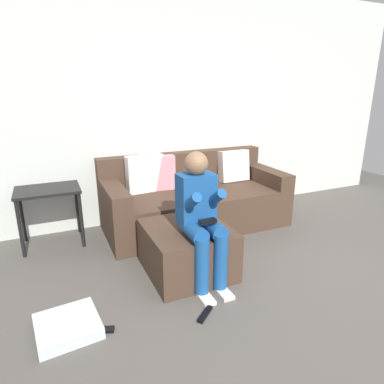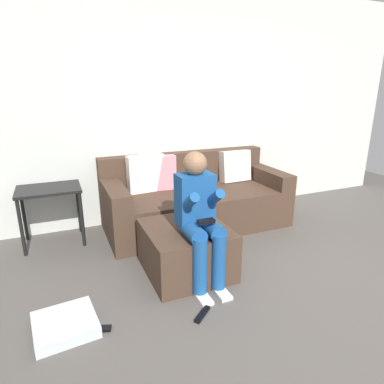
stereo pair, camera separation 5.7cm
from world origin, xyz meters
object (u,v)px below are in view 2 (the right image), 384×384
remote_under_side_table (80,320)px  person_seated (200,216)px  remote_near_ottoman (202,314)px  ottoman (186,249)px  storage_bin (65,325)px  side_table (49,197)px  remote_by_storage_bin (100,329)px  couch_sectional (194,199)px

remote_under_side_table → person_seated: bearing=22.1°
remote_near_ottoman → ottoman: bearing=38.7°
ottoman → remote_near_ottoman: ottoman is taller
storage_bin → side_table: bearing=91.0°
remote_under_side_table → remote_near_ottoman: bearing=-5.1°
side_table → person_seated: bearing=-48.8°
remote_near_ottoman → remote_by_storage_bin: 0.73m
ottoman → remote_by_storage_bin: ottoman is taller
couch_sectional → remote_by_storage_bin: bearing=-132.4°
ottoman → side_table: size_ratio=1.20×
couch_sectional → remote_near_ottoman: 1.76m
ottoman → remote_under_side_table: 1.05m
couch_sectional → person_seated: 1.30m
remote_by_storage_bin → remote_under_side_table: 0.19m
remote_under_side_table → couch_sectional: bearing=55.7°
person_seated → ottoman: bearing=103.0°
storage_bin → remote_by_storage_bin: bearing=-23.5°
ottoman → remote_near_ottoman: 0.68m
side_table → remote_by_storage_bin: (0.25, -1.60, -0.51)m
ottoman → remote_by_storage_bin: bearing=-149.5°
remote_near_ottoman → remote_under_side_table: (-0.84, 0.28, 0.00)m
person_seated → remote_under_side_table: 1.18m
ottoman → person_seated: size_ratio=0.67×
side_table → remote_near_ottoman: (0.97, -1.73, -0.51)m
storage_bin → ottoman: bearing=20.5°
ottoman → storage_bin: (-1.06, -0.40, -0.17)m
person_seated → remote_by_storage_bin: (-0.89, -0.30, -0.60)m
side_table → remote_near_ottoman: side_table is taller
person_seated → storage_bin: size_ratio=2.74×
ottoman → storage_bin: size_ratio=1.84×
ottoman → remote_near_ottoman: (-0.12, -0.63, -0.21)m
ottoman → side_table: bearing=134.7°
couch_sectional → remote_near_ottoman: (-0.63, -1.61, -0.31)m
couch_sectional → ottoman: size_ratio=2.84×
ottoman → remote_under_side_table: ottoman is taller
ottoman → couch_sectional: bearing=62.8°
ottoman → remote_near_ottoman: bearing=-101.1°
side_table → remote_near_ottoman: 2.05m
side_table → remote_by_storage_bin: size_ratio=4.25×
couch_sectional → remote_under_side_table: 2.00m
remote_by_storage_bin → remote_under_side_table: size_ratio=1.00×
side_table → remote_by_storage_bin: side_table is taller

